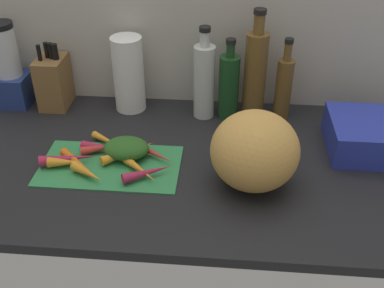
{
  "coord_description": "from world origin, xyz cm",
  "views": [
    {
      "loc": [
        18.29,
        -115.94,
        82.97
      ],
      "look_at": [
        8.75,
        -5.17,
        8.64
      ],
      "focal_mm": 43.58,
      "sensor_mm": 36.0,
      "label": 1
    }
  ],
  "objects": [
    {
      "name": "carrot_6",
      "position": [
        -3.43,
        -1.31,
        2.13
      ],
      "size": [
        14.29,
        10.76,
        2.65
      ],
      "primitive_type": "cone",
      "rotation": [
        0.0,
        1.57,
        -0.59
      ],
      "color": "red",
      "rests_on": "cutting_board"
    },
    {
      "name": "ground_plane",
      "position": [
        0.0,
        0.0,
        -1.5
      ],
      "size": [
        170.0,
        80.0,
        3.0
      ],
      "primitive_type": "cube",
      "color": "black"
    },
    {
      "name": "carrot_greens_pile",
      "position": [
        -11.51,
        -1.78,
        3.71
      ],
      "size": [
        13.74,
        10.57,
        5.81
      ],
      "primitive_type": "ellipsoid",
      "color": "#2D6023",
      "rests_on": "cutting_board"
    },
    {
      "name": "bottle_2",
      "position": [
        27.14,
        28.18,
        16.06
      ],
      "size": [
        7.59,
        7.59,
        37.79
      ],
      "color": "brown",
      "rests_on": "ground_plane"
    },
    {
      "name": "winter_squash",
      "position": [
        26.35,
        -11.0,
        11.25
      ],
      "size": [
        24.33,
        23.44,
        22.5
      ],
      "primitive_type": "ellipsoid",
      "color": "gold",
      "rests_on": "ground_plane"
    },
    {
      "name": "carrot_3",
      "position": [
        -5.84,
        -10.03,
        2.11
      ],
      "size": [
        12.09,
        11.63,
        2.62
      ],
      "primitive_type": "cone",
      "rotation": [
        0.0,
        1.57,
        -0.76
      ],
      "color": "orange",
      "rests_on": "cutting_board"
    },
    {
      "name": "blender_appliance",
      "position": [
        -59.35,
        29.51,
        13.08
      ],
      "size": [
        12.19,
        12.19,
        30.38
      ],
      "color": "navy",
      "rests_on": "ground_plane"
    },
    {
      "name": "carrot_0",
      "position": [
        -28.26,
        -6.95,
        2.5
      ],
      "size": [
        16.57,
        7.66,
        3.39
      ],
      "primitive_type": "cone",
      "rotation": [
        0.0,
        1.57,
        0.27
      ],
      "color": "#B2264C",
      "rests_on": "cutting_board"
    },
    {
      "name": "carrot_11",
      "position": [
        -18.43,
        0.33,
        2.2
      ],
      "size": [
        15.85,
        4.89,
        2.79
      ],
      "primitive_type": "cone",
      "rotation": [
        0.0,
        1.57,
        -0.14
      ],
      "color": "#B2264C",
      "rests_on": "cutting_board"
    },
    {
      "name": "carrot_7",
      "position": [
        -10.81,
        -0.3,
        1.85
      ],
      "size": [
        14.82,
        6.12,
        2.11
      ],
      "primitive_type": "cone",
      "rotation": [
        0.0,
        1.57,
        -0.28
      ],
      "color": "orange",
      "rests_on": "cutting_board"
    },
    {
      "name": "carrot_12",
      "position": [
        -3.52,
        -11.45,
        2.32
      ],
      "size": [
        14.32,
        9.92,
        3.04
      ],
      "primitive_type": "cone",
      "rotation": [
        0.0,
        1.57,
        0.52
      ],
      "color": "#B2264C",
      "rests_on": "cutting_board"
    },
    {
      "name": "bottle_3",
      "position": [
        37.12,
        28.24,
        11.51
      ],
      "size": [
        5.67,
        5.67,
        28.53
      ],
      "color": "brown",
      "rests_on": "ground_plane"
    },
    {
      "name": "dish_rack",
      "position": [
        64.09,
        9.55,
        5.08
      ],
      "size": [
        27.62,
        23.69,
        10.15
      ],
      "primitive_type": "cube",
      "color": "#2838AD",
      "rests_on": "ground_plane"
    },
    {
      "name": "bottle_0",
      "position": [
        10.14,
        26.54,
        13.66
      ],
      "size": [
        7.21,
        7.21,
        32.21
      ],
      "color": "silver",
      "rests_on": "ground_plane"
    },
    {
      "name": "cutting_board",
      "position": [
        -15.73,
        -6.29,
        0.4
      ],
      "size": [
        41.72,
        23.53,
        0.8
      ],
      "primitive_type": "cube",
      "color": "#338C4C",
      "rests_on": "ground_plane"
    },
    {
      "name": "carrot_2",
      "position": [
        -17.8,
        3.63,
        1.92
      ],
      "size": [
        14.04,
        10.27,
        2.23
      ],
      "primitive_type": "cone",
      "rotation": [
        0.0,
        1.57,
        -0.58
      ],
      "color": "orange",
      "rests_on": "cutting_board"
    },
    {
      "name": "wall_back",
      "position": [
        0.0,
        38.5,
        30.0
      ],
      "size": [
        170.0,
        3.0,
        60.0
      ],
      "primitive_type": "cube",
      "color": "#BCB7AD",
      "rests_on": "ground_plane"
    },
    {
      "name": "carrot_8",
      "position": [
        -24.03,
        -9.0,
        2.15
      ],
      "size": [
        15.21,
        13.91,
        2.71
      ],
      "primitive_type": "cone",
      "rotation": [
        0.0,
        1.57,
        -0.73
      ],
      "color": "orange",
      "rests_on": "cutting_board"
    },
    {
      "name": "knife_block",
      "position": [
        -43.65,
        29.49,
        9.46
      ],
      "size": [
        9.49,
        13.6,
        23.74
      ],
      "color": "brown",
      "rests_on": "ground_plane"
    },
    {
      "name": "carrot_5",
      "position": [
        -19.24,
        -0.03,
        2.2
      ],
      "size": [
        13.87,
        7.66,
        2.81
      ],
      "primitive_type": "cone",
      "rotation": [
        0.0,
        1.57,
        0.37
      ],
      "color": "red",
      "rests_on": "cutting_board"
    },
    {
      "name": "carrot_9",
      "position": [
        -11.05,
        -1.54,
        2.27
      ],
      "size": [
        15.66,
        13.66,
        2.94
      ],
      "primitive_type": "cone",
      "rotation": [
        0.0,
        1.57,
        0.69
      ],
      "color": "orange",
      "rests_on": "cutting_board"
    },
    {
      "name": "carrot_1",
      "position": [
        -28.32,
        -8.74,
        2.41
      ],
      "size": [
        10.47,
        4.06,
        3.22
      ],
      "primitive_type": "cone",
      "rotation": [
        0.0,
        1.57,
        0.08
      ],
      "color": "orange",
      "rests_on": "cutting_board"
    },
    {
      "name": "carrot_10",
      "position": [
        -20.58,
        -13.07,
        2.36
      ],
      "size": [
        11.18,
        8.71,
        3.12
      ],
      "primitive_type": "cone",
      "rotation": [
        0.0,
        1.57,
        -0.57
      ],
      "color": "orange",
      "rests_on": "cutting_board"
    },
    {
      "name": "bottle_1",
      "position": [
        18.53,
        26.85,
        11.79
      ],
      "size": [
        6.96,
        6.96,
        28.26
      ],
      "color": "#19421E",
      "rests_on": "ground_plane"
    },
    {
      "name": "paper_towel_roll",
      "position": [
        -16.38,
        29.5,
        13.33
      ],
      "size": [
        10.71,
        10.71,
        26.66
      ],
      "primitive_type": "cylinder",
      "color": "white",
      "rests_on": "ground_plane"
    },
    {
      "name": "carrot_4",
      "position": [
        -8.97,
        -0.03,
        1.99
      ],
      "size": [
        9.26,
        9.93,
        2.39
      ],
      "primitive_type": "cone",
      "rotation": [
        0.0,
        1.57,
        0.84
      ],
      "color": "#B2264C",
      "rests_on": "cutting_board"
    }
  ]
}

